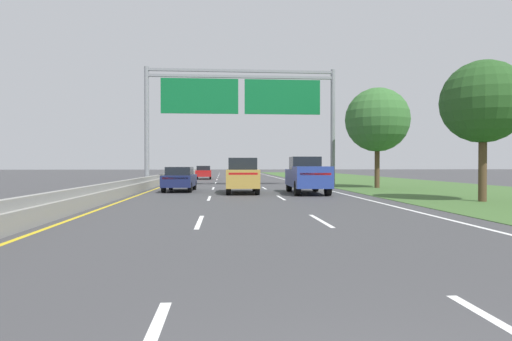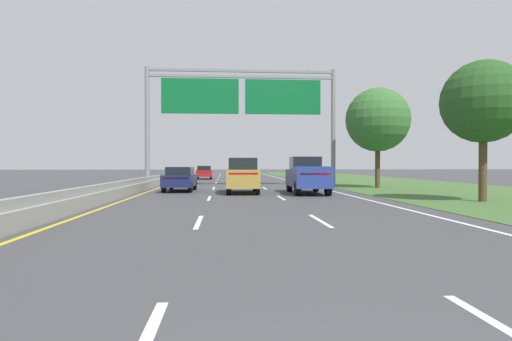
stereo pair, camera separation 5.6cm
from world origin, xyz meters
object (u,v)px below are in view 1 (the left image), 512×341
at_px(car_gold_centre_lane_suv, 242,175).
at_px(roadside_tree_near, 483,102).
at_px(car_navy_left_lane_sedan, 180,179).
at_px(pickup_truck_blue, 307,175).
at_px(roadside_tree_mid, 377,120).
at_px(overhead_sign_gantry, 241,102).
at_px(car_red_left_lane_sedan, 204,172).

relative_size(car_gold_centre_lane_suv, roadside_tree_near, 0.73).
xyz_separation_m(car_navy_left_lane_sedan, roadside_tree_near, (14.75, -9.02, 3.79)).
distance_m(pickup_truck_blue, roadside_tree_near, 10.04).
relative_size(car_navy_left_lane_sedan, roadside_tree_mid, 0.61).
distance_m(car_navy_left_lane_sedan, roadside_tree_near, 17.70).
bearing_deg(car_gold_centre_lane_suv, roadside_tree_near, -121.09).
distance_m(car_gold_centre_lane_suv, roadside_tree_mid, 11.83).
distance_m(pickup_truck_blue, car_navy_left_lane_sedan, 8.26).
height_order(pickup_truck_blue, car_gold_centre_lane_suv, pickup_truck_blue).
relative_size(pickup_truck_blue, car_navy_left_lane_sedan, 1.23).
bearing_deg(pickup_truck_blue, overhead_sign_gantry, 24.58).
relative_size(car_navy_left_lane_sedan, roadside_tree_near, 0.68).
height_order(car_gold_centre_lane_suv, car_red_left_lane_sedan, car_gold_centre_lane_suv).
distance_m(overhead_sign_gantry, pickup_truck_blue, 10.70).
height_order(roadside_tree_near, roadside_tree_mid, roadside_tree_mid).
distance_m(car_navy_left_lane_sedan, car_red_left_lane_sedan, 22.91).
distance_m(overhead_sign_gantry, car_gold_centre_lane_suv, 9.61).
xyz_separation_m(overhead_sign_gantry, car_red_left_lane_sedan, (-3.76, 17.21, -5.83)).
distance_m(overhead_sign_gantry, roadside_tree_mid, 10.44).
relative_size(car_navy_left_lane_sedan, car_red_left_lane_sedan, 1.00).
relative_size(car_gold_centre_lane_suv, car_red_left_lane_sedan, 1.07).
height_order(overhead_sign_gantry, car_navy_left_lane_sedan, overhead_sign_gantry).
distance_m(pickup_truck_blue, car_red_left_lane_sedan, 26.65).
distance_m(car_red_left_lane_sedan, roadside_tree_near, 35.18).
bearing_deg(roadside_tree_near, car_red_left_lane_sedan, 114.09).
xyz_separation_m(car_gold_centre_lane_suv, car_red_left_lane_sedan, (-3.48, 25.05, -0.28)).
bearing_deg(roadside_tree_near, overhead_sign_gantry, 125.55).
bearing_deg(car_gold_centre_lane_suv, car_navy_left_lane_sedan, 62.99).
xyz_separation_m(overhead_sign_gantry, car_navy_left_lane_sedan, (-4.23, -5.70, -5.83)).
relative_size(car_red_left_lane_sedan, roadside_tree_mid, 0.61).
xyz_separation_m(car_gold_centre_lane_suv, roadside_tree_mid, (10.11, 4.74, 3.89)).
bearing_deg(overhead_sign_gantry, car_red_left_lane_sedan, 102.32).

